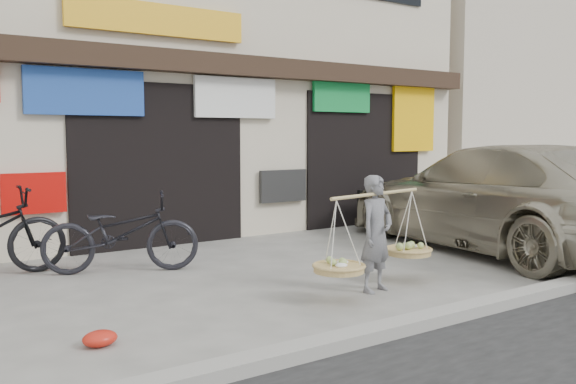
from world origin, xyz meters
TOP-DOWN VIEW (x-y plane):
  - ground at (0.00, 0.00)m, footprint 70.00×70.00m
  - kerb at (0.00, -2.00)m, footprint 70.00×0.25m
  - shophouse_block at (-0.00, 6.42)m, footprint 14.00×6.32m
  - neighbor_east at (13.50, 7.00)m, footprint 12.00×7.00m
  - street_vendor at (0.93, -0.73)m, footprint 1.91×0.83m
  - bike_2 at (-1.22, 1.96)m, footprint 2.18×1.42m
  - suv at (4.34, 0.12)m, footprint 3.19×6.15m
  - red_bag at (-2.36, -0.77)m, footprint 0.31×0.25m

SIDE VIEW (x-z plane):
  - ground at x=0.00m, z-range 0.00..0.00m
  - kerb at x=0.00m, z-range 0.00..0.12m
  - red_bag at x=-2.36m, z-range 0.00..0.14m
  - bike_2 at x=-1.22m, z-range 0.00..1.08m
  - street_vendor at x=0.93m, z-range -0.07..1.32m
  - suv at x=4.34m, z-range 0.00..1.70m
  - neighbor_east at x=13.50m, z-range 0.00..6.40m
  - shophouse_block at x=0.00m, z-range -0.05..6.95m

